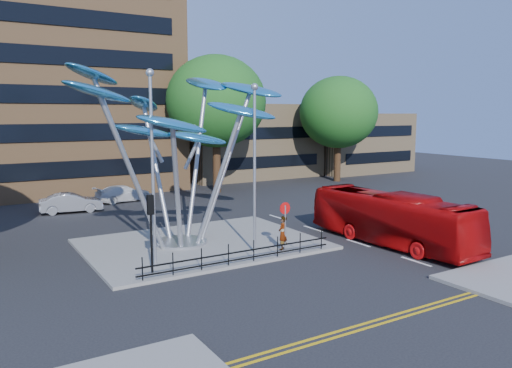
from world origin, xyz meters
TOP-DOWN VIEW (x-y plane):
  - ground at (0.00, 0.00)m, footprint 120.00×120.00m
  - traffic_island at (-1.00, 6.00)m, footprint 12.00×9.00m
  - double_yellow_near at (0.00, -6.00)m, footprint 40.00×0.12m
  - double_yellow_far at (0.00, -6.30)m, footprint 40.00×0.12m
  - brick_tower at (-6.00, 32.00)m, footprint 25.00×15.00m
  - low_building_near at (16.00, 30.00)m, footprint 15.00×8.00m
  - low_building_far at (30.00, 28.00)m, footprint 12.00×8.00m
  - tree_right at (8.00, 22.00)m, footprint 8.80×8.80m
  - tree_far at (22.00, 22.00)m, footprint 8.00×8.00m
  - leaf_sculpture at (-2.07, 6.68)m, footprint 12.72×9.54m
  - street_lamp_left at (-4.50, 3.50)m, footprint 0.36×0.36m
  - street_lamp_right at (0.50, 3.00)m, footprint 0.36×0.36m
  - traffic_light_island at (-5.00, 2.50)m, footprint 0.28×0.18m
  - no_entry_sign_island at (2.00, 2.52)m, footprint 0.60×0.10m
  - pedestrian_railing_front at (-1.00, 1.70)m, footprint 10.00×0.06m
  - red_bus at (7.82, 0.93)m, footprint 2.75×10.23m
  - pedestrian at (1.94, 2.62)m, footprint 0.76×0.69m
  - parked_car_mid at (-5.14, 18.98)m, footprint 4.41×1.99m
  - parked_car_right at (-0.64, 21.49)m, footprint 4.75×2.53m

SIDE VIEW (x-z plane):
  - ground at x=0.00m, z-range 0.00..0.00m
  - double_yellow_near at x=0.00m, z-range 0.00..0.01m
  - double_yellow_far at x=0.00m, z-range 0.00..0.01m
  - traffic_island at x=-1.00m, z-range 0.00..0.15m
  - pedestrian_railing_front at x=-1.00m, z-range 0.05..1.05m
  - parked_car_right at x=-0.64m, z-range 0.00..1.31m
  - parked_car_mid at x=-5.14m, z-range 0.00..1.40m
  - pedestrian at x=1.94m, z-range 0.15..1.89m
  - red_bus at x=7.82m, z-range 0.00..2.83m
  - no_entry_sign_island at x=2.00m, z-range 0.59..3.04m
  - traffic_light_island at x=-5.00m, z-range 0.90..4.33m
  - low_building_far at x=30.00m, z-range 0.00..7.00m
  - low_building_near at x=16.00m, z-range 0.00..8.00m
  - street_lamp_right at x=0.50m, z-range 0.94..9.24m
  - street_lamp_left at x=-4.50m, z-range 0.96..9.76m
  - leaf_sculpture at x=-2.07m, z-range 2.12..11.63m
  - tree_far at x=22.00m, z-range 1.70..12.51m
  - tree_right at x=8.00m, z-range 1.98..14.09m
  - brick_tower at x=-6.00m, z-range 0.00..30.00m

